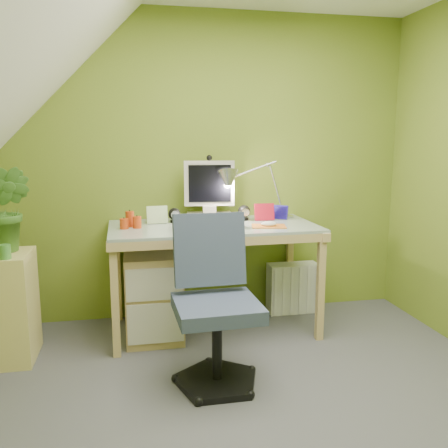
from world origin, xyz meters
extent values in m
cube|color=#525257|center=(0.00, 0.00, -0.01)|extent=(3.20, 3.20, 0.01)
cube|color=olive|center=(0.00, 1.60, 1.20)|extent=(3.20, 0.01, 2.40)
cube|color=white|center=(-1.00, 0.00, 1.85)|extent=(1.10, 3.20, 1.10)
cube|color=white|center=(-0.12, 1.08, 0.82)|extent=(0.41, 0.14, 0.02)
cube|color=#C4681E|center=(0.34, 1.08, 0.81)|extent=(0.27, 0.22, 0.01)
ellipsoid|color=white|center=(0.34, 1.08, 0.82)|extent=(0.12, 0.08, 0.04)
cylinder|color=brown|center=(0.14, 1.14, 0.85)|extent=(0.07, 0.07, 0.09)
cube|color=#AA1226|center=(0.38, 1.34, 0.87)|extent=(0.15, 0.03, 0.13)
cube|color=navy|center=(0.52, 1.38, 0.86)|extent=(0.11, 0.09, 0.11)
cube|color=#B4D291|center=(-0.44, 1.36, 0.87)|extent=(0.15, 0.03, 0.13)
cube|color=#D8C571|center=(-1.40, 0.99, 0.36)|extent=(0.26, 0.41, 0.71)
imported|color=#3D6E24|center=(-1.40, 1.04, 0.98)|extent=(0.35, 0.30, 0.55)
cylinder|color=#498E3B|center=(-1.38, 0.84, 0.75)|extent=(0.08, 0.08, 0.09)
cube|color=silver|center=(0.67, 1.46, 0.21)|extent=(0.41, 0.17, 0.41)
camera|label=1|loc=(-0.62, -2.14, 1.42)|focal=38.00mm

